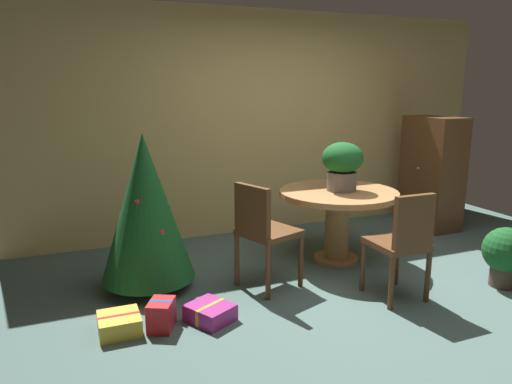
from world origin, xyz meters
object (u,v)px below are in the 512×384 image
at_px(flower_vase, 342,163).
at_px(wooden_chair_near, 403,240).
at_px(gift_box_purple, 210,313).
at_px(gift_box_gold, 119,324).
at_px(wooden_chair_left, 263,229).
at_px(gift_box_red, 161,315).
at_px(wooden_cabinet, 432,173).
at_px(round_dining_table, 338,208).
at_px(holiday_tree, 146,207).
at_px(potted_plant, 506,253).

relative_size(flower_vase, wooden_chair_near, 0.52).
height_order(gift_box_purple, gift_box_gold, gift_box_gold).
distance_m(wooden_chair_left, gift_box_gold, 1.38).
relative_size(gift_box_red, wooden_cabinet, 0.20).
distance_m(round_dining_table, gift_box_red, 2.10).
bearing_deg(flower_vase, holiday_tree, 178.81).
bearing_deg(wooden_chair_left, round_dining_table, 20.00).
relative_size(flower_vase, gift_box_purple, 1.16).
distance_m(gift_box_purple, gift_box_gold, 0.66).
xyz_separation_m(wooden_chair_left, wooden_cabinet, (2.68, 0.95, 0.15)).
height_order(flower_vase, wooden_chair_near, flower_vase).
distance_m(wooden_chair_near, gift_box_red, 1.98).
height_order(gift_box_purple, potted_plant, potted_plant).
relative_size(round_dining_table, gift_box_red, 4.26).
bearing_deg(wooden_chair_left, potted_plant, -20.83).
relative_size(round_dining_table, gift_box_purple, 2.84).
relative_size(round_dining_table, wooden_chair_left, 1.25).
distance_m(gift_box_red, gift_box_purple, 0.37).
bearing_deg(holiday_tree, gift_box_purple, -67.70).
height_order(wooden_chair_left, gift_box_purple, wooden_chair_left).
bearing_deg(wooden_chair_near, round_dining_table, 90.00).
bearing_deg(round_dining_table, potted_plant, -47.02).
distance_m(round_dining_table, wooden_chair_near, 0.99).
distance_m(flower_vase, holiday_tree, 1.92).
distance_m(round_dining_table, potted_plant, 1.53).
distance_m(flower_vase, wooden_chair_near, 1.10).
height_order(round_dining_table, wooden_cabinet, wooden_cabinet).
distance_m(flower_vase, gift_box_gold, 2.52).
bearing_deg(gift_box_purple, flower_vase, 25.08).
bearing_deg(flower_vase, gift_box_gold, -163.36).
bearing_deg(wooden_cabinet, gift_box_purple, -157.66).
height_order(gift_box_gold, wooden_cabinet, wooden_cabinet).
height_order(wooden_chair_left, wooden_cabinet, wooden_cabinet).
bearing_deg(gift_box_red, gift_box_gold, 168.82).
height_order(flower_vase, holiday_tree, holiday_tree).
distance_m(wooden_chair_near, gift_box_purple, 1.64).
bearing_deg(wooden_cabinet, wooden_chair_left, -160.47).
relative_size(holiday_tree, wooden_cabinet, 0.99).
bearing_deg(gift_box_gold, holiday_tree, 64.62).
height_order(holiday_tree, potted_plant, holiday_tree).
bearing_deg(holiday_tree, gift_box_red, -93.32).
bearing_deg(wooden_cabinet, potted_plant, -111.79).
height_order(flower_vase, potted_plant, flower_vase).
xyz_separation_m(wooden_chair_left, gift_box_red, (-0.96, -0.38, -0.43)).
height_order(wooden_chair_near, gift_box_red, wooden_chair_near).
bearing_deg(gift_box_purple, wooden_chair_left, 33.58).
relative_size(wooden_chair_left, gift_box_red, 3.41).
bearing_deg(wooden_chair_near, gift_box_red, 172.41).
bearing_deg(flower_vase, wooden_cabinet, 19.66).
height_order(flower_vase, wooden_chair_left, flower_vase).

